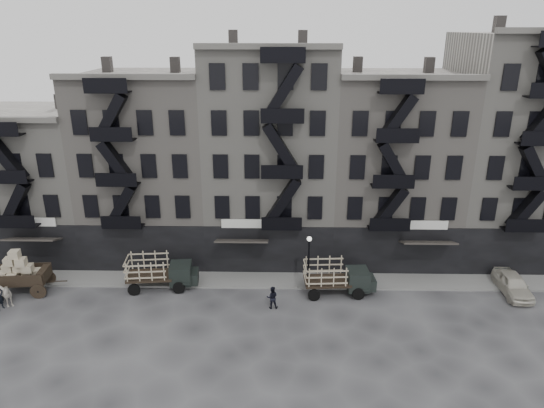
{
  "coord_description": "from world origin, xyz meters",
  "views": [
    {
      "loc": [
        0.96,
        -29.22,
        18.48
      ],
      "look_at": [
        0.28,
        4.0,
        6.24
      ],
      "focal_mm": 32.0,
      "sensor_mm": 36.0,
      "label": 1
    }
  ],
  "objects_px": {
    "stake_truck_east": "(337,275)",
    "car_east": "(513,284)",
    "stake_truck_west": "(160,270)",
    "wagon": "(18,268)",
    "pedestrian_mid": "(272,297)",
    "horse": "(1,295)"
  },
  "relations": [
    {
      "from": "horse",
      "to": "pedestrian_mid",
      "type": "xyz_separation_m",
      "value": [
        18.9,
        0.15,
        -0.08
      ]
    },
    {
      "from": "car_east",
      "to": "wagon",
      "type": "bearing_deg",
      "value": -178.18
    },
    {
      "from": "wagon",
      "to": "car_east",
      "type": "bearing_deg",
      "value": -5.1
    },
    {
      "from": "stake_truck_west",
      "to": "car_east",
      "type": "xyz_separation_m",
      "value": [
        25.97,
        -0.31,
        -0.74
      ]
    },
    {
      "from": "stake_truck_east",
      "to": "car_east",
      "type": "height_order",
      "value": "stake_truck_east"
    },
    {
      "from": "stake_truck_east",
      "to": "pedestrian_mid",
      "type": "relative_size",
      "value": 3.18
    },
    {
      "from": "wagon",
      "to": "stake_truck_east",
      "type": "xyz_separation_m",
      "value": [
        23.18,
        0.31,
        -0.48
      ]
    },
    {
      "from": "stake_truck_east",
      "to": "car_east",
      "type": "bearing_deg",
      "value": -2.66
    },
    {
      "from": "horse",
      "to": "pedestrian_mid",
      "type": "distance_m",
      "value": 18.9
    },
    {
      "from": "horse",
      "to": "pedestrian_mid",
      "type": "bearing_deg",
      "value": -67.94
    },
    {
      "from": "stake_truck_west",
      "to": "pedestrian_mid",
      "type": "distance_m",
      "value": 8.82
    },
    {
      "from": "stake_truck_east",
      "to": "car_east",
      "type": "relative_size",
      "value": 1.2
    },
    {
      "from": "wagon",
      "to": "pedestrian_mid",
      "type": "height_order",
      "value": "wagon"
    },
    {
      "from": "stake_truck_west",
      "to": "stake_truck_east",
      "type": "relative_size",
      "value": 1.02
    },
    {
      "from": "wagon",
      "to": "car_east",
      "type": "xyz_separation_m",
      "value": [
        36.06,
        0.56,
        -1.2
      ]
    },
    {
      "from": "pedestrian_mid",
      "to": "stake_truck_west",
      "type": "bearing_deg",
      "value": -19.24
    },
    {
      "from": "stake_truck_east",
      "to": "horse",
      "type": "bearing_deg",
      "value": -178.37
    },
    {
      "from": "stake_truck_east",
      "to": "wagon",
      "type": "bearing_deg",
      "value": 177.02
    },
    {
      "from": "horse",
      "to": "car_east",
      "type": "xyz_separation_m",
      "value": [
        36.48,
        2.47,
        -0.15
      ]
    },
    {
      "from": "stake_truck_east",
      "to": "stake_truck_west",
      "type": "bearing_deg",
      "value": 173.82
    },
    {
      "from": "stake_truck_west",
      "to": "wagon",
      "type": "bearing_deg",
      "value": 179.26
    },
    {
      "from": "stake_truck_east",
      "to": "pedestrian_mid",
      "type": "distance_m",
      "value": 5.17
    }
  ]
}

